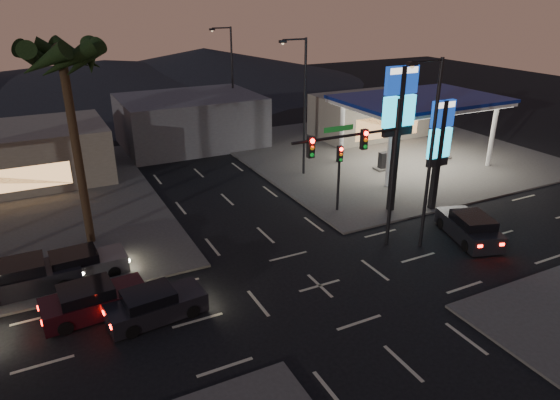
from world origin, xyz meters
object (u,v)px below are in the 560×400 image
traffic_signal_mast (367,158)px  car_lane_a_front (155,305)px  car_lane_b_front (80,265)px  car_lane_b_mid (25,278)px  gas_station (420,102)px  pylon_sign_short (440,139)px  car_lane_a_mid (93,301)px  suv_station (470,228)px  pylon_sign_tall (399,111)px

traffic_signal_mast → car_lane_a_front: traffic_signal_mast is taller
traffic_signal_mast → car_lane_a_front: bearing=-175.0°
car_lane_a_front → car_lane_b_front: car_lane_b_front is taller
traffic_signal_mast → car_lane_b_mid: bearing=166.9°
gas_station → pylon_sign_short: bearing=-123.7°
car_lane_a_mid → suv_station: 19.88m
pylon_sign_tall → car_lane_a_front: (-16.02, -4.50, -5.76)m
car_lane_b_mid → suv_station: 22.92m
gas_station → traffic_signal_mast: traffic_signal_mast is taller
car_lane_b_mid → suv_station: bearing=-13.4°
pylon_sign_tall → car_lane_b_front: size_ratio=2.07×
car_lane_a_mid → car_lane_a_front: bearing=-32.5°
gas_station → suv_station: (-6.02, -11.58, -4.38)m
traffic_signal_mast → car_lane_b_front: size_ratio=1.84×
car_lane_b_front → pylon_sign_tall: bearing=-1.3°
car_lane_b_mid → pylon_sign_tall: bearing=-0.6°
suv_station → car_lane_a_front: bearing=178.1°
pylon_sign_short → car_lane_b_mid: 23.68m
gas_station → traffic_signal_mast: bearing=-140.7°
car_lane_b_mid → gas_station: bearing=12.5°
pylon_sign_short → car_lane_a_mid: pylon_sign_short is taller
pylon_sign_short → gas_station: bearing=56.3°
car_lane_a_mid → car_lane_b_front: bearing=92.1°
car_lane_b_front → traffic_signal_mast: bearing=-16.0°
traffic_signal_mast → car_lane_b_mid: size_ratio=1.67×
gas_station → car_lane_b_front: gas_station is taller
car_lane_a_front → car_lane_a_mid: 2.70m
traffic_signal_mast → car_lane_a_mid: bearing=178.0°
car_lane_a_mid → suv_station: (19.77, -2.03, 0.04)m
traffic_signal_mast → suv_station: traffic_signal_mast is taller
pylon_sign_short → car_lane_b_mid: pylon_sign_short is taller
pylon_sign_short → car_lane_b_mid: (-23.32, 1.23, -3.94)m
pylon_sign_short → traffic_signal_mast: 7.69m
traffic_signal_mast → car_lane_b_mid: 17.11m
gas_station → car_lane_a_front: 26.34m
car_lane_a_mid → suv_station: size_ratio=0.93×
traffic_signal_mast → car_lane_b_front: traffic_signal_mast is taller
pylon_sign_short → car_lane_a_front: pylon_sign_short is taller
car_lane_a_mid → car_lane_b_mid: car_lane_b_mid is taller
car_lane_b_mid → car_lane_a_mid: bearing=-52.4°
car_lane_a_front → suv_station: size_ratio=0.88×
car_lane_a_front → pylon_sign_short: bearing=10.7°
pylon_sign_tall → suv_station: size_ratio=1.85×
car_lane_a_mid → gas_station: bearing=20.3°
car_lane_a_mid → car_lane_b_front: 3.46m
gas_station → car_lane_a_mid: bearing=-159.7°
pylon_sign_short → car_lane_a_front: size_ratio=1.63×
car_lane_a_front → suv_station: bearing=-1.9°
traffic_signal_mast → suv_station: 7.85m
pylon_sign_tall → pylon_sign_short: bearing=-21.8°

